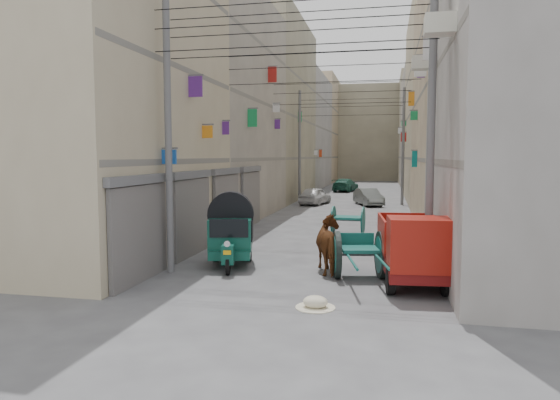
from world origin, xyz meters
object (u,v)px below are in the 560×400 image
(auto_rickshaw, at_px, (231,232))
(feed_sack, at_px, (315,302))
(tonga_cart, at_px, (359,254))
(distant_car_white, at_px, (315,196))
(distant_car_green, at_px, (345,185))
(second_cart, at_px, (348,219))
(horse, at_px, (332,244))
(mini_truck, at_px, (414,253))
(distant_car_grey, at_px, (368,197))

(auto_rickshaw, xyz_separation_m, feed_sack, (3.15, -3.76, -0.89))
(tonga_cart, relative_size, distant_car_white, 0.85)
(tonga_cart, bearing_deg, distant_car_green, 83.52)
(second_cart, bearing_deg, distant_car_white, 108.87)
(horse, bearing_deg, distant_car_green, -105.81)
(distant_car_white, height_order, distant_car_green, distant_car_green)
(tonga_cart, xyz_separation_m, feed_sack, (-0.80, -2.96, -0.54))
(auto_rickshaw, bearing_deg, horse, -17.31)
(distant_car_white, relative_size, distant_car_green, 0.85)
(horse, xyz_separation_m, distant_car_green, (-2.28, 33.35, -0.20))
(feed_sack, bearing_deg, horse, 90.30)
(mini_truck, distance_m, distant_car_green, 34.96)
(auto_rickshaw, relative_size, feed_sack, 4.61)
(feed_sack, height_order, distant_car_green, distant_car_green)
(tonga_cart, bearing_deg, auto_rickshaw, 156.93)
(mini_truck, distance_m, feed_sack, 3.25)
(second_cart, bearing_deg, tonga_cart, -78.96)
(auto_rickshaw, distance_m, distant_car_white, 19.89)
(tonga_cart, xyz_separation_m, distant_car_green, (-3.10, 33.93, -0.07))
(feed_sack, relative_size, distant_car_grey, 0.16)
(mini_truck, relative_size, horse, 1.83)
(horse, distance_m, distant_car_grey, 20.11)
(horse, bearing_deg, mini_truck, 130.03)
(tonga_cart, height_order, distant_car_grey, tonga_cart)
(distant_car_grey, bearing_deg, horse, -110.72)
(tonga_cart, bearing_deg, horse, 132.99)
(horse, relative_size, distant_car_white, 0.54)
(mini_truck, relative_size, distant_car_green, 0.83)
(feed_sack, bearing_deg, second_cart, 90.48)
(auto_rickshaw, xyz_separation_m, distant_car_green, (0.85, 33.13, -0.41))
(feed_sack, xyz_separation_m, distant_car_green, (-2.30, 36.89, 0.47))
(mini_truck, xyz_separation_m, distant_car_grey, (-1.91, 21.41, -0.34))
(second_cart, xyz_separation_m, distant_car_grey, (0.41, 12.83, -0.06))
(distant_car_grey, bearing_deg, auto_rickshaw, -119.66)
(distant_car_green, bearing_deg, tonga_cart, 106.01)
(second_cart, bearing_deg, auto_rickshaw, -108.88)
(tonga_cart, distance_m, distant_car_white, 21.09)
(mini_truck, distance_m, second_cart, 8.89)
(auto_rickshaw, height_order, mini_truck, mini_truck)
(feed_sack, bearing_deg, distant_car_grey, 89.21)
(tonga_cart, relative_size, second_cart, 2.11)
(mini_truck, bearing_deg, horse, 144.33)
(mini_truck, distance_m, horse, 2.61)
(auto_rickshaw, relative_size, horse, 1.33)
(feed_sack, distance_m, distant_car_green, 36.96)
(horse, bearing_deg, auto_rickshaw, -23.70)
(distant_car_white, bearing_deg, distant_car_grey, -167.98)
(second_cart, height_order, feed_sack, second_cart)
(distant_car_white, bearing_deg, horse, 111.38)
(mini_truck, height_order, distant_car_white, mini_truck)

